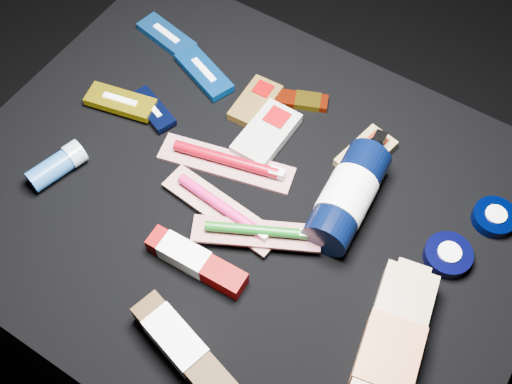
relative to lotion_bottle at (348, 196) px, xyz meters
The scene contains 20 objects.
ground 0.47m from the lotion_bottle, 153.58° to the right, with size 3.00×3.00×0.00m, color black.
cloth_table 0.29m from the lotion_bottle, 153.58° to the right, with size 0.98×0.78×0.40m, color black.
luna_bar_0 0.51m from the lotion_bottle, 162.85° to the left, with size 0.13×0.07×0.02m.
luna_bar_1 0.38m from the lotion_bottle, 163.31° to the left, with size 0.14×0.09×0.02m.
luna_bar_2 0.40m from the lotion_bottle, behind, with size 0.11×0.07×0.01m.
luna_bar_3 0.45m from the lotion_bottle, behind, with size 0.14×0.08×0.02m.
clif_bar_0 0.27m from the lotion_bottle, 156.40° to the left, with size 0.06×0.11×0.02m.
clif_bar_1 0.20m from the lotion_bottle, 163.12° to the left, with size 0.07×0.13×0.02m.
clif_bar_2 0.12m from the lotion_bottle, 99.67° to the left, with size 0.08×0.12×0.02m.
power_bar 0.24m from the lotion_bottle, 138.98° to the left, with size 0.12×0.07×0.01m.
lotion_bottle is the anchor object (origin of this frame).
cream_tin_upper 0.25m from the lotion_bottle, 27.11° to the left, with size 0.07×0.07×0.02m.
cream_tin_lower 0.18m from the lotion_bottle, ahead, with size 0.08×0.08×0.02m.
bodywash_bottle 0.25m from the lotion_bottle, 46.11° to the right, with size 0.12×0.25×0.05m.
deodorant_stick 0.50m from the lotion_bottle, 155.60° to the right, with size 0.07×0.11×0.04m.
toothbrush_pack_0 0.22m from the lotion_bottle, behind, with size 0.25×0.11×0.03m.
toothbrush_pack_1 0.21m from the lotion_bottle, 144.21° to the right, with size 0.22×0.07×0.02m.
toothbrush_pack_2 0.16m from the lotion_bottle, 125.68° to the right, with size 0.21×0.14×0.02m.
toothpaste_carton_red 0.27m from the lotion_bottle, 124.93° to the right, with size 0.17×0.04×0.03m.
toothpaste_carton_green 0.36m from the lotion_bottle, 102.79° to the right, with size 0.21×0.10×0.04m.
Camera 1 is at (0.31, -0.46, 1.34)m, focal length 45.00 mm.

